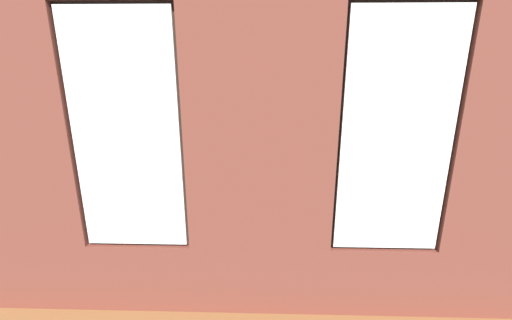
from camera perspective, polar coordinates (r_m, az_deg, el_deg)
ground_plane at (r=6.11m, az=1.08°, el=-7.61°), size 6.29×6.04×0.10m
brick_wall_with_windows at (r=3.02m, az=0.67°, el=2.51°), size 5.69×0.30×3.51m
white_wall_right at (r=6.12m, az=-26.32°, el=8.32°), size 0.10×5.04×3.51m
couch_by_window at (r=4.17m, az=0.38°, el=-14.16°), size 1.99×0.87×0.80m
couch_left at (r=5.66m, az=23.42°, el=-6.96°), size 0.96×1.90×0.80m
coffee_table at (r=5.81m, az=-2.28°, el=-4.19°), size 1.45×0.89×0.45m
cup_ceramic at (r=5.90m, az=1.67°, el=-2.82°), size 0.08×0.08×0.09m
candle_jar at (r=5.64m, az=-1.28°, el=-3.74°), size 0.08×0.08×0.10m
table_plant_small at (r=5.75m, az=-2.30°, el=-2.70°), size 0.13×0.13×0.21m
remote_black at (r=5.71m, az=-6.75°, el=-4.03°), size 0.13×0.17×0.02m
remote_gray at (r=5.90m, az=-3.98°, el=-3.23°), size 0.13×0.17×0.02m
media_console at (r=6.17m, az=-22.89°, el=-5.80°), size 1.02×0.42×0.49m
tv_flatscreen at (r=5.98m, az=-23.56°, el=-0.18°), size 1.11×0.20×0.77m
papasan_chair at (r=7.52m, az=0.08°, el=1.00°), size 1.02×1.02×0.66m
potted_plant_foreground_right at (r=8.02m, az=-14.69°, el=5.07°), size 1.13×1.13×1.50m
potted_plant_mid_room_small at (r=7.07m, az=10.88°, el=-1.71°), size 0.26×0.26×0.41m
potted_plant_corner_near_left at (r=8.17m, az=17.58°, el=1.60°), size 0.43×0.43×0.68m
potted_plant_beside_window_right at (r=4.29m, az=-20.41°, el=-11.54°), size 0.43×0.43×0.80m
potted_plant_corner_far_left at (r=4.62m, az=31.21°, el=-12.18°), size 0.75×0.84×1.16m
potted_plant_by_left_couch at (r=6.76m, az=16.11°, el=-2.39°), size 0.27×0.27×0.51m
potted_plant_near_tv at (r=4.95m, az=-22.34°, el=-4.41°), size 0.97×0.87×1.42m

